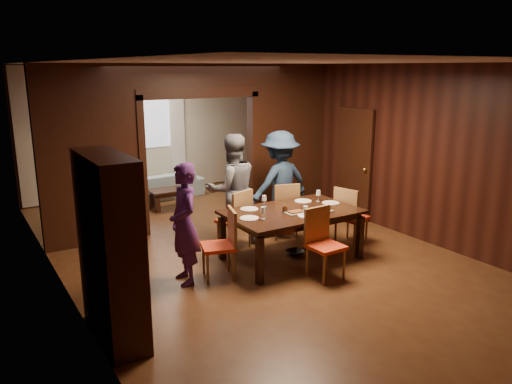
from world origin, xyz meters
TOP-DOWN VIEW (x-y plane):
  - floor at (0.00, 0.00)m, footprint 9.00×9.00m
  - ceiling at (0.00, 0.00)m, footprint 5.50×9.00m
  - room_walls at (0.00, 1.89)m, footprint 5.52×9.01m
  - person_purple at (-1.31, -0.60)m, footprint 0.45×0.63m
  - person_grey at (-0.02, 0.40)m, footprint 0.97×0.81m
  - person_navy at (0.93, 0.41)m, footprint 1.21×0.76m
  - sofa at (0.04, 3.85)m, footprint 1.97×0.87m
  - serving_bowl at (0.55, -0.57)m, footprint 0.28×0.28m
  - dining_table at (0.40, -0.67)m, footprint 1.96×1.22m
  - coffee_table at (-0.10, 2.95)m, footprint 0.80×0.50m
  - chair_left at (-0.86, -0.71)m, footprint 0.55×0.55m
  - chair_right at (1.61, -0.66)m, footprint 0.54×0.54m
  - chair_far_l at (-0.11, 0.21)m, footprint 0.55×0.55m
  - chair_far_r at (0.87, 0.23)m, footprint 0.54×0.54m
  - chair_near at (0.39, -1.49)m, footprint 0.46×0.46m
  - hutch at (-2.53, -1.50)m, footprint 0.40×1.20m
  - door_right at (2.70, 0.50)m, footprint 0.06×0.90m
  - window_far at (0.00, 4.44)m, footprint 1.20×0.03m
  - curtain_left at (-0.75, 4.40)m, footprint 0.35×0.06m
  - curtain_right at (0.75, 4.40)m, footprint 0.35×0.06m
  - plate_left at (-0.35, -0.68)m, footprint 0.27×0.27m
  - plate_far_l at (-0.10, -0.28)m, footprint 0.27×0.27m
  - plate_far_r at (0.86, -0.33)m, footprint 0.27×0.27m
  - plate_right at (1.16, -0.65)m, footprint 0.27×0.27m
  - plate_near at (0.42, -1.02)m, footprint 0.27×0.27m
  - platter_a at (0.37, -0.81)m, footprint 0.30×0.20m
  - platter_b at (0.75, -0.95)m, footprint 0.30×0.20m
  - wineglass_left at (-0.20, -0.80)m, footprint 0.08×0.08m
  - wineglass_far at (0.16, -0.28)m, footprint 0.08×0.08m
  - wineglass_right at (1.07, -0.46)m, footprint 0.08×0.08m
  - tumbler at (0.42, -0.98)m, footprint 0.07×0.07m
  - condiment_jar at (0.27, -0.68)m, footprint 0.08×0.08m

SIDE VIEW (x-z plane):
  - floor at x=0.00m, z-range 0.00..0.00m
  - coffee_table at x=-0.10m, z-range 0.00..0.40m
  - sofa at x=0.04m, z-range 0.00..0.56m
  - dining_table at x=0.40m, z-range 0.00..0.76m
  - chair_left at x=-0.86m, z-range 0.00..0.97m
  - chair_right at x=1.61m, z-range 0.00..0.97m
  - chair_far_l at x=-0.11m, z-range 0.00..0.97m
  - chair_far_r at x=0.87m, z-range 0.00..0.97m
  - chair_near at x=0.39m, z-range 0.00..0.97m
  - plate_left at x=-0.35m, z-range 0.76..0.77m
  - plate_far_l at x=-0.10m, z-range 0.76..0.77m
  - plate_far_r at x=0.86m, z-range 0.76..0.77m
  - plate_right at x=1.16m, z-range 0.76..0.77m
  - plate_near at x=0.42m, z-range 0.76..0.77m
  - platter_a at x=0.37m, z-range 0.76..0.80m
  - platter_b at x=0.75m, z-range 0.76..0.80m
  - serving_bowl at x=0.55m, z-range 0.76..0.83m
  - condiment_jar at x=0.27m, z-range 0.76..0.87m
  - person_purple at x=-1.31m, z-range 0.00..1.64m
  - tumbler at x=0.42m, z-range 0.76..0.90m
  - wineglass_left at x=-0.20m, z-range 0.76..0.94m
  - wineglass_far at x=0.16m, z-range 0.76..0.94m
  - wineglass_right at x=1.07m, z-range 0.76..0.94m
  - person_navy at x=0.93m, z-range 0.00..1.80m
  - person_grey at x=-0.02m, z-range 0.00..1.82m
  - hutch at x=-2.53m, z-range 0.00..2.00m
  - door_right at x=2.70m, z-range 0.00..2.10m
  - curtain_left at x=-0.75m, z-range 0.05..2.45m
  - curtain_right at x=0.75m, z-range 0.05..2.45m
  - room_walls at x=0.00m, z-range 0.06..2.96m
  - window_far at x=0.00m, z-range 1.05..2.35m
  - ceiling at x=0.00m, z-range 2.89..2.91m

